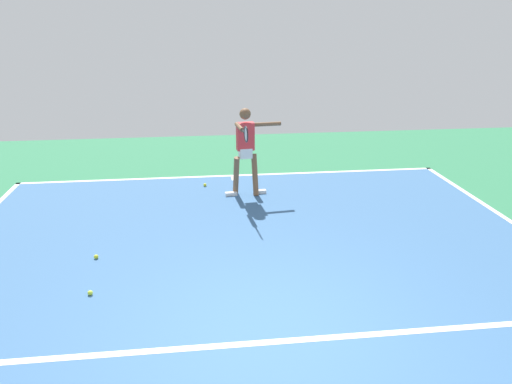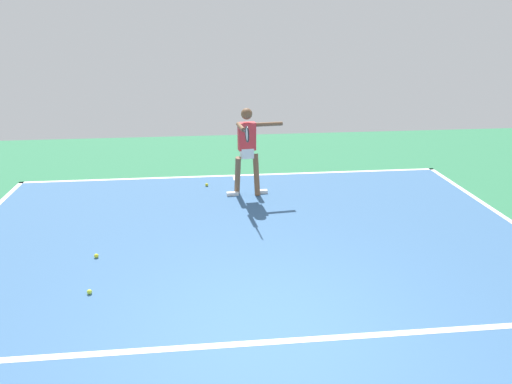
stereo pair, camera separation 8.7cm
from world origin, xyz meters
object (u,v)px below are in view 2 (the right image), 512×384
(tennis_player, at_px, (248,146))
(tennis_ball_far_corner, at_px, (207,185))
(tennis_ball_near_player, at_px, (96,256))
(tennis_ball_centre_court, at_px, (89,292))

(tennis_player, relative_size, tennis_ball_far_corner, 26.93)
(tennis_ball_near_player, xyz_separation_m, tennis_ball_far_corner, (-1.70, -3.16, 0.00))
(tennis_player, height_order, tennis_ball_centre_court, tennis_player)
(tennis_player, bearing_deg, tennis_ball_far_corner, -43.85)
(tennis_ball_near_player, height_order, tennis_ball_centre_court, same)
(tennis_ball_near_player, distance_m, tennis_ball_centre_court, 1.06)
(tennis_ball_far_corner, distance_m, tennis_ball_centre_court, 4.51)
(tennis_ball_centre_court, bearing_deg, tennis_player, -124.07)
(tennis_ball_near_player, bearing_deg, tennis_ball_far_corner, -118.30)
(tennis_player, xyz_separation_m, tennis_ball_centre_court, (2.42, 3.57, -0.99))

